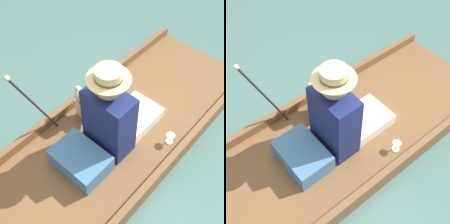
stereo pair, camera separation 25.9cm
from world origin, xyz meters
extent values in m
plane|color=#476B66|center=(0.00, 0.00, 0.00)|extent=(16.00, 16.00, 0.00)
cube|color=brown|center=(0.00, 0.00, 0.05)|extent=(1.19, 3.26, 0.11)
cube|color=brown|center=(-0.56, 0.00, 0.16)|extent=(0.06, 3.26, 0.09)
cube|color=brown|center=(0.56, 0.00, 0.16)|extent=(0.06, 3.26, 0.09)
cube|color=teal|center=(-0.01, -0.43, 0.20)|extent=(0.48, 0.34, 0.18)
cube|color=white|center=(0.02, 0.27, 0.16)|extent=(0.37, 0.48, 0.11)
cube|color=navy|center=(0.02, -0.09, 0.43)|extent=(0.42, 0.25, 0.65)
cube|color=beige|center=(0.02, 0.04, 0.48)|extent=(0.04, 0.01, 0.36)
cube|color=white|center=(-0.09, 0.04, 0.52)|extent=(0.02, 0.01, 0.39)
cube|color=white|center=(0.14, 0.04, 0.52)|extent=(0.02, 0.01, 0.39)
sphere|color=tan|center=(0.02, -0.09, 0.87)|extent=(0.22, 0.22, 0.22)
cylinder|color=#CCB77F|center=(0.02, -0.09, 0.94)|extent=(0.34, 0.34, 0.01)
cylinder|color=#CCB77F|center=(0.02, -0.09, 0.99)|extent=(0.21, 0.21, 0.08)
cylinder|color=brown|center=(0.02, -0.09, 0.96)|extent=(0.21, 0.21, 0.02)
ellipsoid|color=tan|center=(-0.37, -0.02, 0.23)|extent=(0.17, 0.14, 0.25)
sphere|color=tan|center=(-0.37, -0.02, 0.42)|extent=(0.15, 0.15, 0.15)
sphere|color=tan|center=(-0.37, 0.04, 0.41)|extent=(0.06, 0.06, 0.06)
sphere|color=tan|center=(-0.42, -0.02, 0.47)|extent=(0.06, 0.06, 0.06)
sphere|color=tan|center=(-0.32, -0.02, 0.47)|extent=(0.06, 0.06, 0.06)
cylinder|color=tan|center=(-0.46, -0.02, 0.28)|extent=(0.10, 0.06, 0.11)
cylinder|color=tan|center=(-0.28, -0.02, 0.28)|extent=(0.10, 0.06, 0.11)
sphere|color=tan|center=(-0.42, 0.01, 0.14)|extent=(0.07, 0.07, 0.07)
sphere|color=tan|center=(-0.33, 0.01, 0.14)|extent=(0.07, 0.07, 0.07)
cylinder|color=silver|center=(0.43, 0.30, 0.11)|extent=(0.07, 0.07, 0.01)
cylinder|color=silver|center=(0.43, 0.30, 0.14)|extent=(0.01, 0.01, 0.06)
cone|color=silver|center=(0.43, 0.30, 0.19)|extent=(0.08, 0.08, 0.04)
cylinder|color=#2D2823|center=(-0.49, -0.43, 0.54)|extent=(0.02, 0.34, 0.88)
sphere|color=beige|center=(-0.49, -0.59, 0.98)|extent=(0.04, 0.04, 0.04)
camera|label=1|loc=(1.12, -1.29, 2.53)|focal=50.00mm
camera|label=2|loc=(1.30, -1.10, 2.53)|focal=50.00mm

